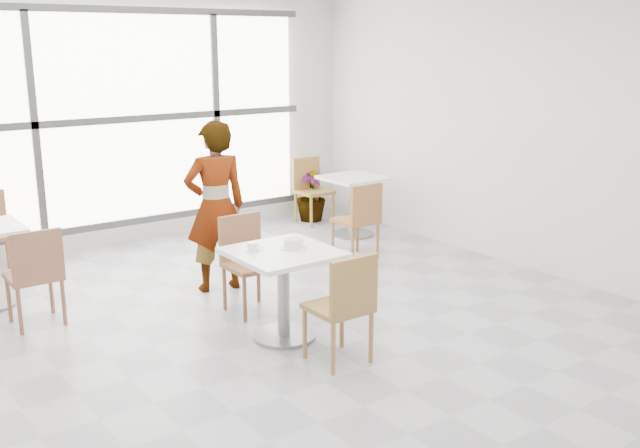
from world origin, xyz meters
TOP-DOWN VIEW (x-y plane):
  - floor at (0.00, 0.00)m, footprint 7.00×7.00m
  - wall_back at (0.00, 3.50)m, footprint 6.00×0.00m
  - wall_right at (3.00, 0.00)m, footprint 0.00×7.00m
  - window at (0.00, 3.44)m, footprint 4.60×0.07m
  - main_table at (-0.17, -0.03)m, footprint 0.80×0.80m
  - chair_near at (-0.08, -0.72)m, footprint 0.42×0.42m
  - chair_far at (-0.07, 0.72)m, footprint 0.42×0.42m
  - oatmeal_bowl at (-0.06, -0.02)m, footprint 0.21×0.21m
  - coffee_cup at (-0.37, 0.11)m, footprint 0.16×0.13m
  - person at (-0.03, 1.37)m, footprint 0.67×0.50m
  - bg_table_right at (2.32, 2.17)m, footprint 0.70×0.70m
  - bg_chair_left_near at (-1.73, 1.41)m, footprint 0.42×0.42m
  - bg_chair_right_near at (1.73, 1.31)m, footprint 0.42×0.42m
  - bg_chair_right_far at (2.28, 3.04)m, footprint 0.42×0.42m
  - plant_right at (2.34, 3.11)m, footprint 0.42×0.42m

SIDE VIEW (x-z plane):
  - floor at x=0.00m, z-range 0.00..0.00m
  - plant_right at x=2.34m, z-range 0.00..0.74m
  - bg_table_right at x=2.32m, z-range 0.11..0.86m
  - chair_near at x=-0.08m, z-range 0.07..0.94m
  - chair_far at x=-0.07m, z-range 0.07..0.94m
  - bg_chair_left_near at x=-1.73m, z-range 0.07..0.94m
  - bg_chair_right_near at x=1.73m, z-range 0.07..0.94m
  - bg_chair_right_far at x=2.28m, z-range 0.07..0.94m
  - main_table at x=-0.17m, z-range 0.15..0.90m
  - coffee_cup at x=-0.37m, z-range 0.75..0.81m
  - oatmeal_bowl at x=-0.06m, z-range 0.75..0.84m
  - person at x=-0.03m, z-range 0.00..1.66m
  - window at x=0.00m, z-range 0.24..2.76m
  - wall_back at x=0.00m, z-range -1.50..4.50m
  - wall_right at x=3.00m, z-range -2.00..5.00m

